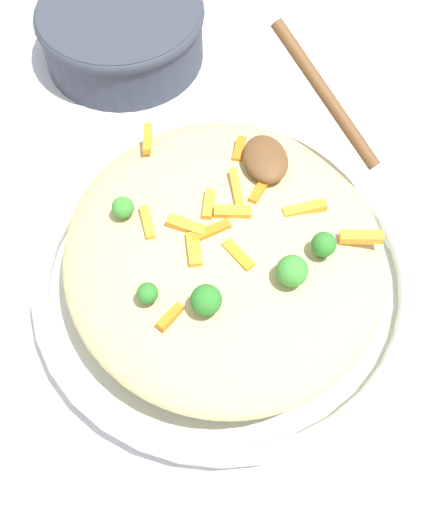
# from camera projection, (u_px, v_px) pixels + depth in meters

# --- Properties ---
(ground_plane) EXTENTS (2.40, 2.40, 0.00)m
(ground_plane) POSITION_uv_depth(u_px,v_px,m) (224.00, 290.00, 0.66)
(ground_plane) COLOR silver
(serving_bowl) EXTENTS (0.36, 0.36, 0.04)m
(serving_bowl) POSITION_uv_depth(u_px,v_px,m) (224.00, 279.00, 0.64)
(serving_bowl) COLOR silver
(serving_bowl) RESTS_ON ground_plane
(pasta_mound) EXTENTS (0.31, 0.29, 0.07)m
(pasta_mound) POSITION_uv_depth(u_px,v_px,m) (224.00, 253.00, 0.61)
(pasta_mound) COLOR #D1BA7A
(pasta_mound) RESTS_ON serving_bowl
(carrot_piece_0) EXTENTS (0.02, 0.03, 0.01)m
(carrot_piece_0) POSITION_uv_depth(u_px,v_px,m) (233.00, 212.00, 0.58)
(carrot_piece_0) COLOR orange
(carrot_piece_0) RESTS_ON pasta_mound
(carrot_piece_1) EXTENTS (0.03, 0.02, 0.01)m
(carrot_piece_1) POSITION_uv_depth(u_px,v_px,m) (209.00, 204.00, 0.59)
(carrot_piece_1) COLOR orange
(carrot_piece_1) RESTS_ON pasta_mound
(carrot_piece_2) EXTENTS (0.01, 0.04, 0.01)m
(carrot_piece_2) POSITION_uv_depth(u_px,v_px,m) (304.00, 209.00, 0.59)
(carrot_piece_2) COLOR orange
(carrot_piece_2) RESTS_ON pasta_mound
(carrot_piece_3) EXTENTS (0.03, 0.02, 0.01)m
(carrot_piece_3) POSITION_uv_depth(u_px,v_px,m) (239.00, 149.00, 0.63)
(carrot_piece_3) COLOR orange
(carrot_piece_3) RESTS_ON pasta_mound
(carrot_piece_4) EXTENTS (0.02, 0.04, 0.01)m
(carrot_piece_4) POSITION_uv_depth(u_px,v_px,m) (361.00, 237.00, 0.58)
(carrot_piece_4) COLOR orange
(carrot_piece_4) RESTS_ON pasta_mound
(carrot_piece_5) EXTENTS (0.03, 0.03, 0.01)m
(carrot_piece_5) POSITION_uv_depth(u_px,v_px,m) (186.00, 226.00, 0.57)
(carrot_piece_5) COLOR orange
(carrot_piece_5) RESTS_ON pasta_mound
(carrot_piece_6) EXTENTS (0.03, 0.01, 0.01)m
(carrot_piece_6) POSITION_uv_depth(u_px,v_px,m) (148.00, 138.00, 0.64)
(carrot_piece_6) COLOR orange
(carrot_piece_6) RESTS_ON pasta_mound
(carrot_piece_7) EXTENTS (0.02, 0.02, 0.01)m
(carrot_piece_7) POSITION_uv_depth(u_px,v_px,m) (170.00, 317.00, 0.54)
(carrot_piece_7) COLOR orange
(carrot_piece_7) RESTS_ON pasta_mound
(carrot_piece_8) EXTENTS (0.03, 0.01, 0.01)m
(carrot_piece_8) POSITION_uv_depth(u_px,v_px,m) (194.00, 250.00, 0.56)
(carrot_piece_8) COLOR orange
(carrot_piece_8) RESTS_ON pasta_mound
(carrot_piece_9) EXTENTS (0.04, 0.01, 0.01)m
(carrot_piece_9) POSITION_uv_depth(u_px,v_px,m) (236.00, 190.00, 0.60)
(carrot_piece_9) COLOR orange
(carrot_piece_9) RESTS_ON pasta_mound
(carrot_piece_10) EXTENTS (0.03, 0.02, 0.01)m
(carrot_piece_10) POSITION_uv_depth(u_px,v_px,m) (238.00, 255.00, 0.56)
(carrot_piece_10) COLOR orange
(carrot_piece_10) RESTS_ON pasta_mound
(carrot_piece_11) EXTENTS (0.02, 0.04, 0.01)m
(carrot_piece_11) POSITION_uv_depth(u_px,v_px,m) (210.00, 230.00, 0.57)
(carrot_piece_11) COLOR orange
(carrot_piece_11) RESTS_ON pasta_mound
(carrot_piece_12) EXTENTS (0.03, 0.03, 0.01)m
(carrot_piece_12) POSITION_uv_depth(u_px,v_px,m) (261.00, 188.00, 0.60)
(carrot_piece_12) COLOR orange
(carrot_piece_12) RESTS_ON pasta_mound
(carrot_piece_13) EXTENTS (0.03, 0.01, 0.01)m
(carrot_piece_13) POSITION_uv_depth(u_px,v_px,m) (147.00, 223.00, 0.58)
(carrot_piece_13) COLOR orange
(carrot_piece_13) RESTS_ON pasta_mound
(broccoli_floret_0) EXTENTS (0.03, 0.03, 0.03)m
(broccoli_floret_0) POSITION_uv_depth(u_px,v_px,m) (292.00, 271.00, 0.54)
(broccoli_floret_0) COLOR #377928
(broccoli_floret_0) RESTS_ON pasta_mound
(broccoli_floret_1) EXTENTS (0.02, 0.02, 0.02)m
(broccoli_floret_1) POSITION_uv_depth(u_px,v_px,m) (123.00, 208.00, 0.58)
(broccoli_floret_1) COLOR #377928
(broccoli_floret_1) RESTS_ON pasta_mound
(broccoli_floret_2) EXTENTS (0.02, 0.02, 0.03)m
(broccoli_floret_2) POSITION_uv_depth(u_px,v_px,m) (324.00, 245.00, 0.56)
(broccoli_floret_2) COLOR #296820
(broccoli_floret_2) RESTS_ON pasta_mound
(broccoli_floret_3) EXTENTS (0.02, 0.02, 0.02)m
(broccoli_floret_3) POSITION_uv_depth(u_px,v_px,m) (148.00, 293.00, 0.54)
(broccoli_floret_3) COLOR #296820
(broccoli_floret_3) RESTS_ON pasta_mound
(broccoli_floret_4) EXTENTS (0.03, 0.03, 0.03)m
(broccoli_floret_4) POSITION_uv_depth(u_px,v_px,m) (206.00, 300.00, 0.53)
(broccoli_floret_4) COLOR #296820
(broccoli_floret_4) RESTS_ON pasta_mound
(serving_spoon) EXTENTS (0.13, 0.12, 0.09)m
(serving_spoon) POSITION_uv_depth(u_px,v_px,m) (287.00, 136.00, 0.61)
(serving_spoon) COLOR brown
(serving_spoon) RESTS_ON pasta_mound
(companion_bowl) EXTENTS (0.20, 0.20, 0.07)m
(companion_bowl) POSITION_uv_depth(u_px,v_px,m) (122.00, 30.00, 0.80)
(companion_bowl) COLOR #333842
(companion_bowl) RESTS_ON ground_plane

